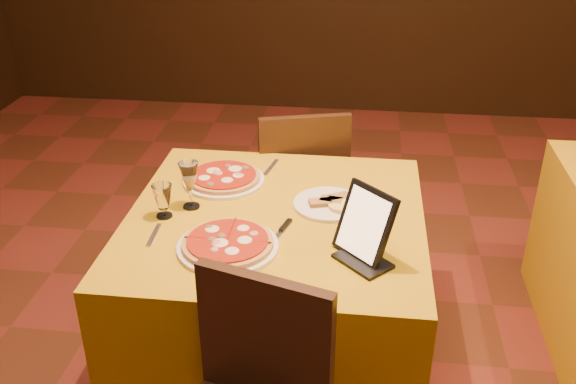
# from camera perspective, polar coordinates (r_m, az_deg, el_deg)

# --- Properties ---
(main_table) EXTENTS (1.10, 1.10, 0.75)m
(main_table) POSITION_cam_1_polar(r_m,az_deg,el_deg) (2.60, -1.06, -9.24)
(main_table) COLOR #BE920C
(main_table) RESTS_ON floor
(chair_main_far) EXTENTS (0.47, 0.47, 0.91)m
(chair_main_far) POSITION_cam_1_polar(r_m,az_deg,el_deg) (3.22, 0.86, 0.36)
(chair_main_far) COLOR black
(chair_main_far) RESTS_ON floor
(pizza_near) EXTENTS (0.35, 0.35, 0.03)m
(pizza_near) POSITION_cam_1_polar(r_m,az_deg,el_deg) (2.20, -5.38, -4.67)
(pizza_near) COLOR white
(pizza_near) RESTS_ON main_table
(pizza_far) EXTENTS (0.33, 0.33, 0.03)m
(pizza_far) POSITION_cam_1_polar(r_m,az_deg,el_deg) (2.64, -5.74, 1.21)
(pizza_far) COLOR white
(pizza_far) RESTS_ON main_table
(cutlet_dish) EXTENTS (0.27, 0.27, 0.03)m
(cutlet_dish) POSITION_cam_1_polar(r_m,az_deg,el_deg) (2.45, 3.62, -0.97)
(cutlet_dish) COLOR white
(cutlet_dish) RESTS_ON main_table
(wine_glass) EXTENTS (0.08, 0.08, 0.19)m
(wine_glass) POSITION_cam_1_polar(r_m,az_deg,el_deg) (2.43, -8.72, 0.64)
(wine_glass) COLOR tan
(wine_glass) RESTS_ON main_table
(water_glass) EXTENTS (0.08, 0.08, 0.13)m
(water_glass) POSITION_cam_1_polar(r_m,az_deg,el_deg) (2.39, -11.06, -0.80)
(water_glass) COLOR white
(water_glass) RESTS_ON main_table
(tablet) EXTENTS (0.22, 0.21, 0.24)m
(tablet) POSITION_cam_1_polar(r_m,az_deg,el_deg) (2.11, 6.85, -2.79)
(tablet) COLOR black
(tablet) RESTS_ON main_table
(knife) EXTENTS (0.09, 0.25, 0.01)m
(knife) POSITION_cam_1_polar(r_m,az_deg,el_deg) (2.24, -1.08, -4.12)
(knife) COLOR #B0B1B7
(knife) RESTS_ON main_table
(fork_near) EXTENTS (0.02, 0.15, 0.01)m
(fork_near) POSITION_cam_1_polar(r_m,az_deg,el_deg) (2.31, -11.83, -3.76)
(fork_near) COLOR #A7A8AD
(fork_near) RESTS_ON main_table
(fork_far) EXTENTS (0.05, 0.16, 0.01)m
(fork_far) POSITION_cam_1_polar(r_m,az_deg,el_deg) (2.75, -1.51, 2.20)
(fork_far) COLOR silver
(fork_far) RESTS_ON main_table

